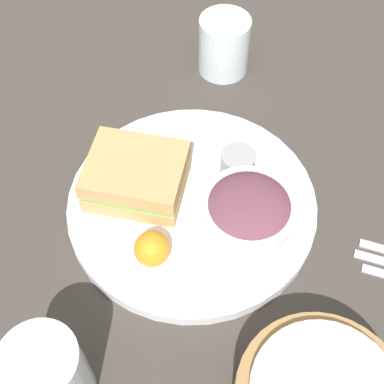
{
  "coord_description": "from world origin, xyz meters",
  "views": [
    {
      "loc": [
        -0.03,
        0.4,
        0.62
      ],
      "look_at": [
        0.0,
        0.0,
        0.04
      ],
      "focal_mm": 50.0,
      "sensor_mm": 36.0,
      "label": 1
    }
  ],
  "objects_px": {
    "drink_glass": "(50,376)",
    "water_glass": "(224,45)",
    "salad_bowl": "(248,213)",
    "dressing_cup": "(238,165)",
    "sandwich": "(136,176)",
    "plate": "(192,204)"
  },
  "relations": [
    {
      "from": "dressing_cup",
      "to": "drink_glass",
      "type": "distance_m",
      "value": 0.36
    },
    {
      "from": "water_glass",
      "to": "dressing_cup",
      "type": "bearing_deg",
      "value": 96.92
    },
    {
      "from": "salad_bowl",
      "to": "drink_glass",
      "type": "bearing_deg",
      "value": 47.23
    },
    {
      "from": "salad_bowl",
      "to": "drink_glass",
      "type": "distance_m",
      "value": 0.3
    },
    {
      "from": "plate",
      "to": "sandwich",
      "type": "height_order",
      "value": "sandwich"
    },
    {
      "from": "salad_bowl",
      "to": "drink_glass",
      "type": "xyz_separation_m",
      "value": [
        0.2,
        0.22,
        0.0
      ]
    },
    {
      "from": "plate",
      "to": "salad_bowl",
      "type": "height_order",
      "value": "salad_bowl"
    },
    {
      "from": "drink_glass",
      "to": "water_glass",
      "type": "bearing_deg",
      "value": -106.29
    },
    {
      "from": "salad_bowl",
      "to": "water_glass",
      "type": "relative_size",
      "value": 1.27
    },
    {
      "from": "drink_glass",
      "to": "water_glass",
      "type": "relative_size",
      "value": 1.23
    },
    {
      "from": "sandwich",
      "to": "water_glass",
      "type": "bearing_deg",
      "value": -111.26
    },
    {
      "from": "plate",
      "to": "dressing_cup",
      "type": "relative_size",
      "value": 7.15
    },
    {
      "from": "water_glass",
      "to": "plate",
      "type": "bearing_deg",
      "value": 83.97
    },
    {
      "from": "dressing_cup",
      "to": "water_glass",
      "type": "bearing_deg",
      "value": -83.08
    },
    {
      "from": "dressing_cup",
      "to": "drink_glass",
      "type": "height_order",
      "value": "drink_glass"
    },
    {
      "from": "dressing_cup",
      "to": "water_glass",
      "type": "distance_m",
      "value": 0.24
    },
    {
      "from": "dressing_cup",
      "to": "sandwich",
      "type": "bearing_deg",
      "value": 14.59
    },
    {
      "from": "dressing_cup",
      "to": "salad_bowl",
      "type": "bearing_deg",
      "value": 99.29
    },
    {
      "from": "drink_glass",
      "to": "dressing_cup",
      "type": "bearing_deg",
      "value": -121.51
    },
    {
      "from": "sandwich",
      "to": "dressing_cup",
      "type": "xyz_separation_m",
      "value": [
        -0.13,
        -0.04,
        -0.01
      ]
    },
    {
      "from": "plate",
      "to": "salad_bowl",
      "type": "bearing_deg",
      "value": 152.65
    },
    {
      "from": "sandwich",
      "to": "water_glass",
      "type": "relative_size",
      "value": 1.46
    }
  ]
}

